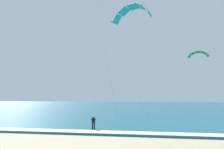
{
  "coord_description": "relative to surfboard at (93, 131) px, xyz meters",
  "views": [
    {
      "loc": [
        4.99,
        -9.63,
        3.8
      ],
      "look_at": [
        -0.15,
        17.35,
        6.17
      ],
      "focal_mm": 39.31,
      "sensor_mm": 36.0,
      "label": 1
    }
  ],
  "objects": [
    {
      "name": "kite_distant",
      "position": [
        15.99,
        31.71,
        13.3
      ],
      "size": [
        4.67,
        1.82,
        1.71
      ],
      "color": "green"
    },
    {
      "name": "kitesurfer",
      "position": [
        -0.0,
        0.02,
        0.91
      ],
      "size": [
        0.6,
        0.59,
        1.69
      ],
      "color": "black",
      "rests_on": "ground"
    },
    {
      "name": "surfboard",
      "position": [
        0.0,
        0.0,
        0.0
      ],
      "size": [
        0.74,
        1.46,
        0.09
      ],
      "color": "#239EC6",
      "rests_on": "ground"
    },
    {
      "name": "sea",
      "position": [
        2.0,
        57.01,
        0.07
      ],
      "size": [
        200.0,
        120.0,
        0.2
      ],
      "primitive_type": "cube",
      "color": "#146075",
      "rests_on": "ground"
    },
    {
      "name": "surf_foam",
      "position": [
        2.0,
        -1.99,
        0.19
      ],
      "size": [
        200.0,
        1.92,
        0.04
      ],
      "primitive_type": "cube",
      "color": "white",
      "rests_on": "sea"
    },
    {
      "name": "kite_primary",
      "position": [
        3.57,
        6.29,
        15.21
      ],
      "size": [
        6.25,
        7.75,
        15.02
      ],
      "color": "teal"
    }
  ]
}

